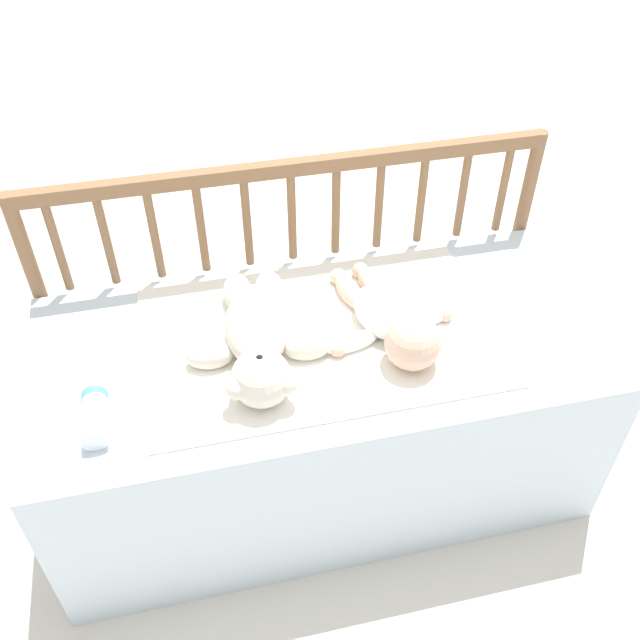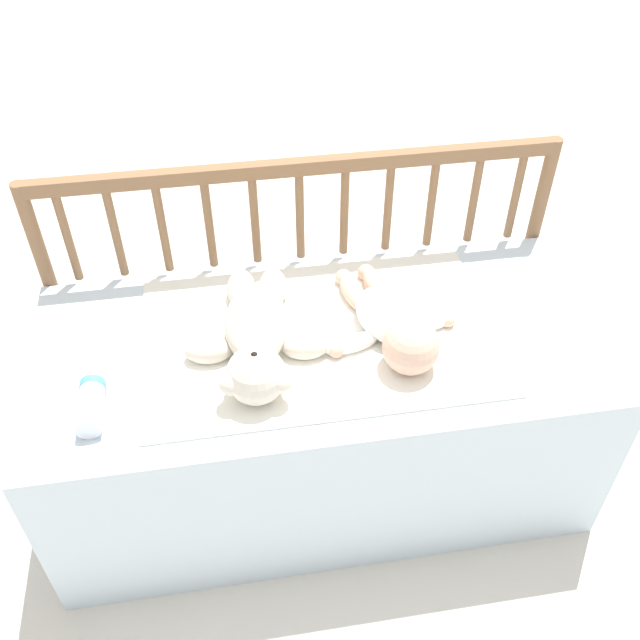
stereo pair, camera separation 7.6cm
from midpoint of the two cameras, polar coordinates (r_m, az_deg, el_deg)
The scene contains 7 objects.
ground_plane at distance 2.04m, azimuth 1.12°, elevation -11.90°, with size 12.00×12.00×0.00m, color silver.
crib_mattress at distance 1.84m, azimuth 1.23°, elevation -7.33°, with size 1.33×0.61×0.51m.
crib_rail at distance 1.85m, azimuth -0.40°, elevation 6.85°, with size 1.33×0.04×0.79m.
blanket at distance 1.66m, azimuth 1.26°, elevation -1.15°, with size 0.82×0.53×0.01m.
teddy_bear at distance 1.59m, azimuth -3.74°, elevation -1.28°, with size 0.33×0.45×0.13m.
baby at distance 1.64m, azimuth 7.07°, elevation -0.35°, with size 0.34×0.40×0.13m.
baby_bottle at distance 1.55m, azimuth -16.50°, elevation -6.31°, with size 0.05×0.16×0.05m.
Camera 2 is at (-0.19, -1.16, 1.66)m, focal length 40.00 mm.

